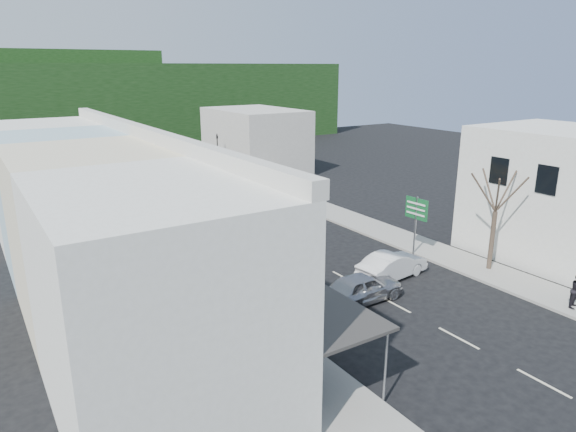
{
  "coord_description": "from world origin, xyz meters",
  "views": [
    {
      "loc": [
        -17.31,
        -20.99,
        11.57
      ],
      "look_at": [
        0.0,
        6.0,
        2.2
      ],
      "focal_mm": 32.0,
      "sensor_mm": 36.0,
      "label": 1
    }
  ],
  "objects_px": {
    "bus": "(219,216)",
    "traffic_signal": "(218,156)",
    "street_tree": "(495,212)",
    "car_red": "(251,274)",
    "car_silver": "(362,289)",
    "car_white": "(392,266)",
    "pedestrian_left": "(178,272)",
    "direction_sign": "(415,226)"
  },
  "relations": [
    {
      "from": "street_tree",
      "to": "direction_sign",
      "type": "bearing_deg",
      "value": 113.1
    },
    {
      "from": "street_tree",
      "to": "traffic_signal",
      "type": "height_order",
      "value": "street_tree"
    },
    {
      "from": "bus",
      "to": "car_silver",
      "type": "relative_size",
      "value": 2.64
    },
    {
      "from": "bus",
      "to": "car_silver",
      "type": "bearing_deg",
      "value": -83.57
    },
    {
      "from": "direction_sign",
      "to": "traffic_signal",
      "type": "height_order",
      "value": "traffic_signal"
    },
    {
      "from": "street_tree",
      "to": "traffic_signal",
      "type": "bearing_deg",
      "value": 93.53
    },
    {
      "from": "bus",
      "to": "traffic_signal",
      "type": "distance_m",
      "value": 20.58
    },
    {
      "from": "bus",
      "to": "traffic_signal",
      "type": "relative_size",
      "value": 2.46
    },
    {
      "from": "direction_sign",
      "to": "traffic_signal",
      "type": "distance_m",
      "value": 28.46
    },
    {
      "from": "pedestrian_left",
      "to": "direction_sign",
      "type": "relative_size",
      "value": 0.44
    },
    {
      "from": "car_white",
      "to": "pedestrian_left",
      "type": "relative_size",
      "value": 2.59
    },
    {
      "from": "car_white",
      "to": "pedestrian_left",
      "type": "height_order",
      "value": "pedestrian_left"
    },
    {
      "from": "car_silver",
      "to": "car_red",
      "type": "bearing_deg",
      "value": 37.29
    },
    {
      "from": "bus",
      "to": "direction_sign",
      "type": "distance_m",
      "value": 13.24
    },
    {
      "from": "bus",
      "to": "car_red",
      "type": "bearing_deg",
      "value": -105.03
    },
    {
      "from": "direction_sign",
      "to": "street_tree",
      "type": "relative_size",
      "value": 0.53
    },
    {
      "from": "traffic_signal",
      "to": "street_tree",
      "type": "bearing_deg",
      "value": 78.82
    },
    {
      "from": "street_tree",
      "to": "traffic_signal",
      "type": "xyz_separation_m",
      "value": [
        -2.02,
        32.72,
        -1.26
      ]
    },
    {
      "from": "pedestrian_left",
      "to": "street_tree",
      "type": "distance_m",
      "value": 18.1
    },
    {
      "from": "bus",
      "to": "car_red",
      "type": "xyz_separation_m",
      "value": [
        -2.13,
        -8.4,
        -0.85
      ]
    },
    {
      "from": "pedestrian_left",
      "to": "car_red",
      "type": "bearing_deg",
      "value": -139.82
    },
    {
      "from": "bus",
      "to": "direction_sign",
      "type": "bearing_deg",
      "value": -48.67
    },
    {
      "from": "car_white",
      "to": "direction_sign",
      "type": "height_order",
      "value": "direction_sign"
    },
    {
      "from": "car_silver",
      "to": "pedestrian_left",
      "type": "relative_size",
      "value": 2.59
    },
    {
      "from": "traffic_signal",
      "to": "pedestrian_left",
      "type": "bearing_deg",
      "value": 45.85
    },
    {
      "from": "direction_sign",
      "to": "traffic_signal",
      "type": "xyz_separation_m",
      "value": [
        -0.21,
        28.46,
        0.43
      ]
    },
    {
      "from": "street_tree",
      "to": "traffic_signal",
      "type": "distance_m",
      "value": 32.8
    },
    {
      "from": "bus",
      "to": "pedestrian_left",
      "type": "bearing_deg",
      "value": -130.87
    },
    {
      "from": "pedestrian_left",
      "to": "traffic_signal",
      "type": "xyz_separation_m",
      "value": [
        14.3,
        25.34,
        1.35
      ]
    },
    {
      "from": "traffic_signal",
      "to": "car_red",
      "type": "bearing_deg",
      "value": 53.52
    },
    {
      "from": "traffic_signal",
      "to": "direction_sign",
      "type": "bearing_deg",
      "value": 75.7
    },
    {
      "from": "car_red",
      "to": "street_tree",
      "type": "xyz_separation_m",
      "value": [
        12.82,
        -5.67,
        2.92
      ]
    },
    {
      "from": "street_tree",
      "to": "bus",
      "type": "bearing_deg",
      "value": 127.22
    },
    {
      "from": "car_white",
      "to": "direction_sign",
      "type": "bearing_deg",
      "value": -69.61
    },
    {
      "from": "car_red",
      "to": "direction_sign",
      "type": "bearing_deg",
      "value": -99.72
    },
    {
      "from": "car_silver",
      "to": "street_tree",
      "type": "relative_size",
      "value": 0.61
    },
    {
      "from": "car_white",
      "to": "traffic_signal",
      "type": "distance_m",
      "value": 30.66
    },
    {
      "from": "car_red",
      "to": "street_tree",
      "type": "distance_m",
      "value": 14.32
    },
    {
      "from": "bus",
      "to": "car_silver",
      "type": "height_order",
      "value": "bus"
    },
    {
      "from": "direction_sign",
      "to": "bus",
      "type": "bearing_deg",
      "value": 129.05
    },
    {
      "from": "car_silver",
      "to": "direction_sign",
      "type": "xyz_separation_m",
      "value": [
        7.2,
        3.38,
        1.22
      ]
    },
    {
      "from": "car_silver",
      "to": "pedestrian_left",
      "type": "height_order",
      "value": "pedestrian_left"
    }
  ]
}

